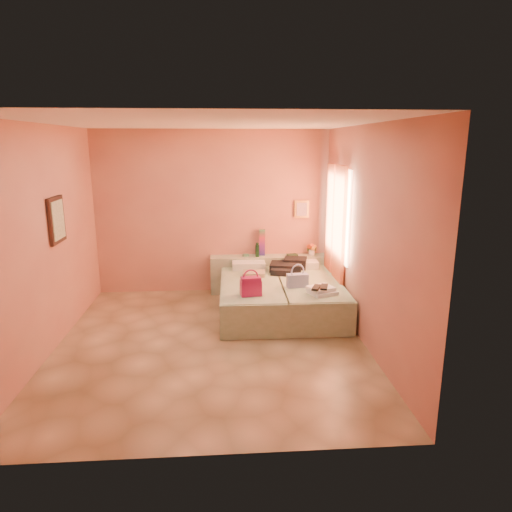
{
  "coord_description": "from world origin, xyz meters",
  "views": [
    {
      "loc": [
        0.19,
        -5.61,
        2.56
      ],
      "look_at": [
        0.65,
        0.85,
        0.96
      ],
      "focal_mm": 32.0,
      "sensor_mm": 36.0,
      "label": 1
    }
  ],
  "objects_px": {
    "flower_vase": "(312,248)",
    "towel_stack": "(322,291)",
    "magenta_handbag": "(251,286)",
    "blue_handbag": "(297,280)",
    "bed_right": "(309,296)",
    "headboard_ledge": "(269,274)",
    "bed_left": "(252,298)",
    "water_bottle": "(257,250)",
    "green_book": "(292,255)"
  },
  "relations": [
    {
      "from": "flower_vase",
      "to": "blue_handbag",
      "type": "bearing_deg",
      "value": -109.15
    },
    {
      "from": "towel_stack",
      "to": "flower_vase",
      "type": "bearing_deg",
      "value": 84.45
    },
    {
      "from": "water_bottle",
      "to": "flower_vase",
      "type": "relative_size",
      "value": 0.98
    },
    {
      "from": "headboard_ledge",
      "to": "towel_stack",
      "type": "relative_size",
      "value": 5.86
    },
    {
      "from": "bed_left",
      "to": "bed_right",
      "type": "bearing_deg",
      "value": 0.81
    },
    {
      "from": "bed_left",
      "to": "flower_vase",
      "type": "bearing_deg",
      "value": 43.94
    },
    {
      "from": "blue_handbag",
      "to": "flower_vase",
      "type": "bearing_deg",
      "value": 65.7
    },
    {
      "from": "bed_right",
      "to": "magenta_handbag",
      "type": "distance_m",
      "value": 1.19
    },
    {
      "from": "bed_right",
      "to": "water_bottle",
      "type": "relative_size",
      "value": 8.44
    },
    {
      "from": "green_book",
      "to": "magenta_handbag",
      "type": "xyz_separation_m",
      "value": [
        -0.83,
        -1.64,
        -0.03
      ]
    },
    {
      "from": "bed_left",
      "to": "magenta_handbag",
      "type": "relative_size",
      "value": 7.0
    },
    {
      "from": "bed_left",
      "to": "green_book",
      "type": "height_order",
      "value": "green_book"
    },
    {
      "from": "headboard_ledge",
      "to": "water_bottle",
      "type": "relative_size",
      "value": 8.65
    },
    {
      "from": "water_bottle",
      "to": "green_book",
      "type": "distance_m",
      "value": 0.63
    },
    {
      "from": "towel_stack",
      "to": "green_book",
      "type": "bearing_deg",
      "value": 96.26
    },
    {
      "from": "headboard_ledge",
      "to": "bed_right",
      "type": "bearing_deg",
      "value": -63.43
    },
    {
      "from": "headboard_ledge",
      "to": "flower_vase",
      "type": "distance_m",
      "value": 0.87
    },
    {
      "from": "flower_vase",
      "to": "blue_handbag",
      "type": "height_order",
      "value": "flower_vase"
    },
    {
      "from": "magenta_handbag",
      "to": "blue_handbag",
      "type": "bearing_deg",
      "value": 16.21
    },
    {
      "from": "flower_vase",
      "to": "blue_handbag",
      "type": "xyz_separation_m",
      "value": [
        -0.46,
        -1.34,
        -0.17
      ]
    },
    {
      "from": "bed_left",
      "to": "flower_vase",
      "type": "distance_m",
      "value": 1.63
    },
    {
      "from": "headboard_ledge",
      "to": "flower_vase",
      "type": "relative_size",
      "value": 8.51
    },
    {
      "from": "bed_right",
      "to": "water_bottle",
      "type": "bearing_deg",
      "value": 127.25
    },
    {
      "from": "blue_handbag",
      "to": "magenta_handbag",
      "type": "bearing_deg",
      "value": -160.11
    },
    {
      "from": "magenta_handbag",
      "to": "blue_handbag",
      "type": "xyz_separation_m",
      "value": [
        0.71,
        0.33,
        -0.04
      ]
    },
    {
      "from": "bed_left",
      "to": "water_bottle",
      "type": "distance_m",
      "value": 1.14
    },
    {
      "from": "green_book",
      "to": "bed_left",
      "type": "bearing_deg",
      "value": -139.95
    },
    {
      "from": "magenta_handbag",
      "to": "flower_vase",
      "type": "bearing_deg",
      "value": 46.05
    },
    {
      "from": "headboard_ledge",
      "to": "green_book",
      "type": "height_order",
      "value": "green_book"
    },
    {
      "from": "flower_vase",
      "to": "towel_stack",
      "type": "bearing_deg",
      "value": -95.55
    },
    {
      "from": "magenta_handbag",
      "to": "towel_stack",
      "type": "xyz_separation_m",
      "value": [
        1.01,
        -0.02,
        -0.08
      ]
    },
    {
      "from": "water_bottle",
      "to": "magenta_handbag",
      "type": "bearing_deg",
      "value": -97.48
    },
    {
      "from": "bed_right",
      "to": "flower_vase",
      "type": "xyz_separation_m",
      "value": [
        0.23,
        1.05,
        0.52
      ]
    },
    {
      "from": "magenta_handbag",
      "to": "towel_stack",
      "type": "relative_size",
      "value": 0.82
    },
    {
      "from": "bed_right",
      "to": "magenta_handbag",
      "type": "xyz_separation_m",
      "value": [
        -0.95,
        -0.62,
        0.38
      ]
    },
    {
      "from": "bed_left",
      "to": "towel_stack",
      "type": "distance_m",
      "value": 1.19
    },
    {
      "from": "water_bottle",
      "to": "green_book",
      "type": "xyz_separation_m",
      "value": [
        0.62,
        0.03,
        -0.1
      ]
    },
    {
      "from": "bed_left",
      "to": "water_bottle",
      "type": "height_order",
      "value": "water_bottle"
    },
    {
      "from": "flower_vase",
      "to": "water_bottle",
      "type": "bearing_deg",
      "value": -176.69
    },
    {
      "from": "bed_left",
      "to": "bed_right",
      "type": "xyz_separation_m",
      "value": [
        0.9,
        0.0,
        0.0
      ]
    },
    {
      "from": "bed_right",
      "to": "green_book",
      "type": "relative_size",
      "value": 11.74
    },
    {
      "from": "bed_left",
      "to": "green_book",
      "type": "distance_m",
      "value": 1.35
    },
    {
      "from": "water_bottle",
      "to": "blue_handbag",
      "type": "height_order",
      "value": "water_bottle"
    },
    {
      "from": "headboard_ledge",
      "to": "flower_vase",
      "type": "bearing_deg",
      "value": 0.28
    },
    {
      "from": "magenta_handbag",
      "to": "bed_left",
      "type": "bearing_deg",
      "value": 76.67
    },
    {
      "from": "water_bottle",
      "to": "blue_handbag",
      "type": "xyz_separation_m",
      "value": [
        0.5,
        -1.28,
        -0.17
      ]
    },
    {
      "from": "green_book",
      "to": "blue_handbag",
      "type": "xyz_separation_m",
      "value": [
        -0.12,
        -1.31,
        -0.07
      ]
    },
    {
      "from": "bed_right",
      "to": "magenta_handbag",
      "type": "bearing_deg",
      "value": -146.22
    },
    {
      "from": "green_book",
      "to": "water_bottle",
      "type": "bearing_deg",
      "value": 169.95
    },
    {
      "from": "bed_right",
      "to": "towel_stack",
      "type": "bearing_deg",
      "value": -83.62
    }
  ]
}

